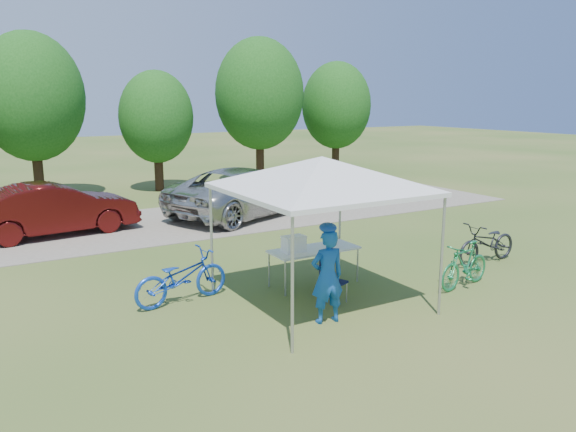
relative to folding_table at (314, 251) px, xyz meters
name	(u,v)px	position (x,y,z in m)	size (l,w,h in m)	color
ground	(320,304)	(-0.51, -1.00, -0.71)	(100.00, 100.00, 0.00)	#2D5119
gravel_strip	(175,222)	(-0.51, 7.00, -0.70)	(24.00, 5.00, 0.02)	gray
canopy	(322,161)	(-0.51, -1.00, 1.94)	(4.53, 4.53, 3.00)	#A5A5AA
treeline	(110,103)	(-0.80, 13.05, 2.83)	(24.89, 4.28, 6.30)	#382314
folding_table	(314,251)	(0.00, 0.00, 0.00)	(1.83, 0.76, 0.75)	white
folding_chair	(330,276)	(-0.29, -0.98, -0.21)	(0.56, 0.58, 0.84)	black
cooler	(294,244)	(-0.48, 0.00, 0.21)	(0.44, 0.30, 0.32)	white
ice_cream_cup	(329,245)	(0.33, -0.05, 0.08)	(0.09, 0.09, 0.06)	gold
cyclist	(327,277)	(-0.89, -1.77, 0.10)	(0.59, 0.39, 1.61)	#134EA1
bike_blue	(181,277)	(-2.69, 0.37, -0.22)	(0.65, 1.86, 0.98)	#1542B9
bike_green	(465,265)	(2.50, -1.69, -0.25)	(0.43, 1.53, 0.92)	#1A7643
bike_dark	(488,243)	(4.25, -0.77, -0.23)	(0.64, 1.82, 0.96)	black
minivan	(247,191)	(1.88, 6.87, 0.09)	(2.57, 5.57, 1.55)	#B0B1AC
sedan	(55,209)	(-3.87, 7.13, 0.03)	(1.52, 4.37, 1.44)	#420C0B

